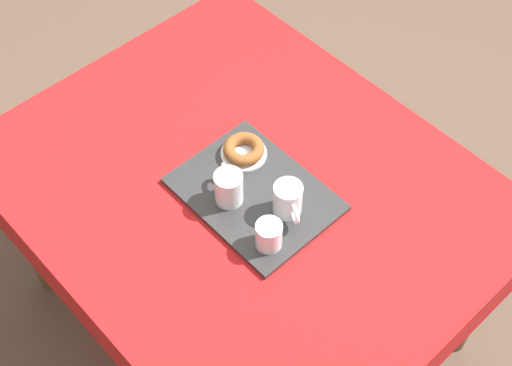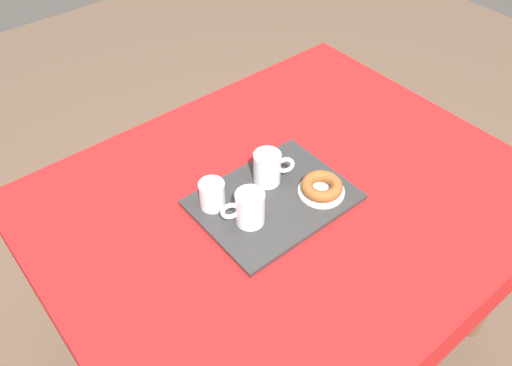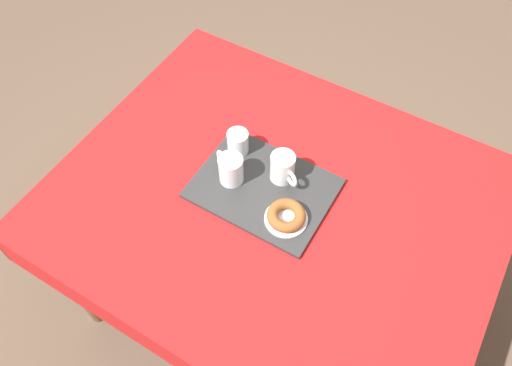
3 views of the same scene
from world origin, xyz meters
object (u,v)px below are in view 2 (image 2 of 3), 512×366
Objects in this scene: tea_mug_left at (249,209)px; water_glass_near at (212,195)px; dining_table at (288,219)px; sugar_donut_left at (322,186)px; donut_plate_left at (321,191)px; tea_mug_right at (268,169)px; serving_tray at (273,200)px.

tea_mug_left reaches higher than water_glass_near.
dining_table is 11.69× the size of sugar_donut_left.
dining_table is 10.41× the size of donut_plate_left.
water_glass_near is at bearing 154.59° from dining_table.
tea_mug_right is at bearing 104.94° from dining_table.
tea_mug_right is at bearing 63.27° from serving_tray.
tea_mug_right is (-0.02, 0.07, 0.16)m from dining_table.
water_glass_near reaches higher than donut_plate_left.
tea_mug_right reaches higher than serving_tray.
tea_mug_right is at bearing 123.11° from sugar_donut_left.
donut_plate_left is 1.12× the size of sugar_donut_left.
tea_mug_left reaches higher than dining_table.
tea_mug_left is 0.22m from sugar_donut_left.
water_glass_near is at bearing 149.90° from sugar_donut_left.
tea_mug_left reaches higher than serving_tray.
donut_plate_left is (0.26, -0.15, -0.03)m from water_glass_near.
sugar_donut_left is at bearing -56.89° from tea_mug_right.
water_glass_near is 0.30m from sugar_donut_left.
serving_tray is 5.25× the size of water_glass_near.
sugar_donut_left is (0.08, -0.13, -0.02)m from tea_mug_right.
tea_mug_right is 1.38× the size of water_glass_near.
serving_tray is 0.12m from tea_mug_left.
serving_tray is 0.09m from tea_mug_right.
water_glass_near is at bearing 110.92° from tea_mug_left.
tea_mug_left is at bearing -147.44° from tea_mug_right.
dining_table is at bearing 5.35° from tea_mug_left.
dining_table is 0.16m from sugar_donut_left.
serving_tray is at bearing 12.56° from tea_mug_left.
tea_mug_right is 0.17m from water_glass_near.
donut_plate_left is (0.22, -0.04, -0.04)m from tea_mug_left.
sugar_donut_left is at bearing -11.35° from tea_mug_left.
tea_mug_right reaches higher than sugar_donut_left.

